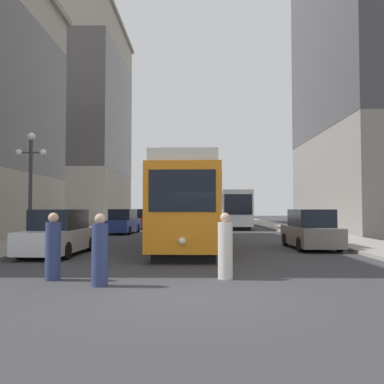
{
  "coord_description": "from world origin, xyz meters",
  "views": [
    {
      "loc": [
        0.13,
        -8.65,
        1.85
      ],
      "look_at": [
        -0.04,
        6.74,
        2.48
      ],
      "focal_mm": 38.09,
      "sensor_mm": 36.0,
      "label": 1
    }
  ],
  "objects_px": {
    "streetcar": "(191,204)",
    "pedestrian_on_sidewalk": "(53,249)",
    "parked_car_left_near": "(59,234)",
    "lamp_post_left_near": "(31,171)",
    "parked_car_left_mid": "(136,220)",
    "parked_car_right_far": "(311,231)",
    "pedestrian_crossing_near": "(225,248)",
    "pedestrian_crossing_far": "(100,252)",
    "parked_car_left_far": "(123,222)",
    "transit_bus": "(234,208)"
  },
  "relations": [
    {
      "from": "streetcar",
      "to": "pedestrian_on_sidewalk",
      "type": "xyz_separation_m",
      "value": [
        -3.49,
        -9.31,
        -1.29
      ]
    },
    {
      "from": "parked_car_left_near",
      "to": "lamp_post_left_near",
      "type": "relative_size",
      "value": 0.94
    },
    {
      "from": "parked_car_left_mid",
      "to": "pedestrian_on_sidewalk",
      "type": "xyz_separation_m",
      "value": [
        1.81,
        -26.81,
        -0.03
      ]
    },
    {
      "from": "parked_car_right_far",
      "to": "parked_car_left_near",
      "type": "bearing_deg",
      "value": 12.72
    },
    {
      "from": "pedestrian_crossing_near",
      "to": "pedestrian_crossing_far",
      "type": "relative_size",
      "value": 1.0
    },
    {
      "from": "parked_car_right_far",
      "to": "pedestrian_on_sidewalk",
      "type": "xyz_separation_m",
      "value": [
        -9.02,
        -8.32,
        -0.03
      ]
    },
    {
      "from": "parked_car_left_mid",
      "to": "parked_car_left_far",
      "type": "height_order",
      "value": "same"
    },
    {
      "from": "parked_car_left_far",
      "to": "pedestrian_crossing_near",
      "type": "relative_size",
      "value": 2.91
    },
    {
      "from": "parked_car_left_near",
      "to": "pedestrian_on_sidewalk",
      "type": "bearing_deg",
      "value": -71.06
    },
    {
      "from": "streetcar",
      "to": "lamp_post_left_near",
      "type": "distance_m",
      "value": 7.56
    },
    {
      "from": "pedestrian_crossing_far",
      "to": "parked_car_left_near",
      "type": "bearing_deg",
      "value": 19.83
    },
    {
      "from": "transit_bus",
      "to": "pedestrian_crossing_near",
      "type": "bearing_deg",
      "value": -93.92
    },
    {
      "from": "parked_car_left_far",
      "to": "lamp_post_left_near",
      "type": "distance_m",
      "value": 12.93
    },
    {
      "from": "transit_bus",
      "to": "lamp_post_left_near",
      "type": "bearing_deg",
      "value": -115.42
    },
    {
      "from": "parked_car_right_far",
      "to": "pedestrian_on_sidewalk",
      "type": "height_order",
      "value": "parked_car_right_far"
    },
    {
      "from": "transit_bus",
      "to": "pedestrian_crossing_far",
      "type": "bearing_deg",
      "value": -99.51
    },
    {
      "from": "pedestrian_on_sidewalk",
      "to": "lamp_post_left_near",
      "type": "xyz_separation_m",
      "value": [
        -3.71,
        7.51,
        2.74
      ]
    },
    {
      "from": "parked_car_left_near",
      "to": "pedestrian_crossing_far",
      "type": "distance_m",
      "value": 7.34
    },
    {
      "from": "parked_car_right_far",
      "to": "pedestrian_on_sidewalk",
      "type": "bearing_deg",
      "value": 42.23
    },
    {
      "from": "parked_car_left_mid",
      "to": "pedestrian_crossing_near",
      "type": "relative_size",
      "value": 2.59
    },
    {
      "from": "parked_car_left_near",
      "to": "parked_car_right_far",
      "type": "distance_m",
      "value": 11.12
    },
    {
      "from": "transit_bus",
      "to": "pedestrian_crossing_far",
      "type": "relative_size",
      "value": 7.03
    },
    {
      "from": "parked_car_left_near",
      "to": "parked_car_left_mid",
      "type": "bearing_deg",
      "value": 91.6
    },
    {
      "from": "parked_car_left_near",
      "to": "parked_car_left_far",
      "type": "bearing_deg",
      "value": 91.6
    },
    {
      "from": "pedestrian_on_sidewalk",
      "to": "parked_car_left_far",
      "type": "bearing_deg",
      "value": 113.87
    },
    {
      "from": "parked_car_right_far",
      "to": "transit_bus",
      "type": "bearing_deg",
      "value": -85.97
    },
    {
      "from": "parked_car_left_mid",
      "to": "parked_car_right_far",
      "type": "bearing_deg",
      "value": -60.12
    },
    {
      "from": "parked_car_left_near",
      "to": "pedestrian_crossing_near",
      "type": "bearing_deg",
      "value": -39.83
    },
    {
      "from": "streetcar",
      "to": "pedestrian_on_sidewalk",
      "type": "height_order",
      "value": "streetcar"
    },
    {
      "from": "parked_car_left_far",
      "to": "lamp_post_left_near",
      "type": "bearing_deg",
      "value": -95.35
    },
    {
      "from": "lamp_post_left_near",
      "to": "parked_car_left_near",
      "type": "bearing_deg",
      "value": -42.29
    },
    {
      "from": "streetcar",
      "to": "pedestrian_on_sidewalk",
      "type": "bearing_deg",
      "value": -108.63
    },
    {
      "from": "transit_bus",
      "to": "streetcar",
      "type": "bearing_deg",
      "value": -99.36
    },
    {
      "from": "parked_car_left_mid",
      "to": "parked_car_right_far",
      "type": "xyz_separation_m",
      "value": [
        10.83,
        -18.49,
        -0.0
      ]
    },
    {
      "from": "parked_car_right_far",
      "to": "pedestrian_on_sidewalk",
      "type": "distance_m",
      "value": 12.27
    },
    {
      "from": "streetcar",
      "to": "parked_car_left_mid",
      "type": "height_order",
      "value": "streetcar"
    },
    {
      "from": "parked_car_right_far",
      "to": "lamp_post_left_near",
      "type": "xyz_separation_m",
      "value": [
        -12.73,
        -0.81,
        2.71
      ]
    },
    {
      "from": "streetcar",
      "to": "transit_bus",
      "type": "xyz_separation_m",
      "value": [
        3.9,
        19.78,
        -0.15
      ]
    },
    {
      "from": "streetcar",
      "to": "parked_car_right_far",
      "type": "height_order",
      "value": "streetcar"
    },
    {
      "from": "transit_bus",
      "to": "pedestrian_on_sidewalk",
      "type": "relative_size",
      "value": 6.99
    },
    {
      "from": "streetcar",
      "to": "parked_car_left_near",
      "type": "relative_size",
      "value": 2.78
    },
    {
      "from": "parked_car_left_mid",
      "to": "pedestrian_crossing_near",
      "type": "height_order",
      "value": "parked_car_left_mid"
    },
    {
      "from": "parked_car_left_near",
      "to": "parked_car_left_far",
      "type": "xyz_separation_m",
      "value": [
        0.0,
        14.23,
        0.0
      ]
    },
    {
      "from": "streetcar",
      "to": "pedestrian_crossing_far",
      "type": "bearing_deg",
      "value": -99.67
    },
    {
      "from": "parked_car_right_far",
      "to": "streetcar",
      "type": "bearing_deg",
      "value": -10.6
    },
    {
      "from": "transit_bus",
      "to": "parked_car_left_near",
      "type": "xyz_separation_m",
      "value": [
        -9.19,
        -23.31,
        -1.1
      ]
    },
    {
      "from": "pedestrian_crossing_near",
      "to": "lamp_post_left_near",
      "type": "bearing_deg",
      "value": -50.83
    },
    {
      "from": "streetcar",
      "to": "transit_bus",
      "type": "relative_size",
      "value": 1.1
    },
    {
      "from": "parked_car_right_far",
      "to": "pedestrian_crossing_near",
      "type": "relative_size",
      "value": 2.56
    },
    {
      "from": "parked_car_left_near",
      "to": "lamp_post_left_near",
      "type": "height_order",
      "value": "lamp_post_left_near"
    }
  ]
}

